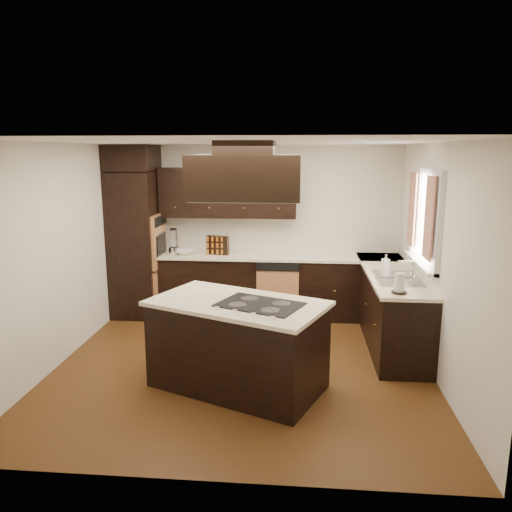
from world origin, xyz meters
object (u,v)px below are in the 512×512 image
object	(u,v)px
range_hood	(245,177)
spice_rack	(218,245)
oven_column	(136,244)
island	(238,346)

from	to	relation	value
range_hood	spice_rack	xyz separation A→B (m)	(-0.67, 2.32, -1.10)
oven_column	range_hood	xyz separation A→B (m)	(1.88, -2.25, 1.10)
range_hood	spice_rack	bearing A→B (deg)	106.04
island	range_hood	distance (m)	1.72
oven_column	island	xyz separation A→B (m)	(1.79, -2.26, -0.62)
island	oven_column	bearing A→B (deg)	151.83
spice_rack	range_hood	bearing A→B (deg)	-60.72
oven_column	island	world-z (taller)	oven_column
range_hood	oven_column	bearing A→B (deg)	129.74
spice_rack	oven_column	bearing A→B (deg)	-163.80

